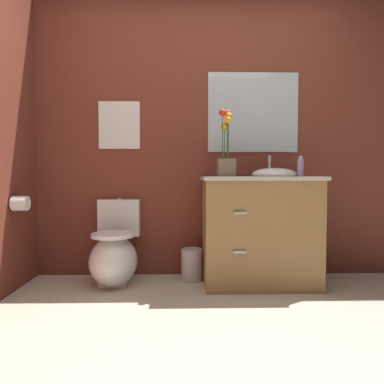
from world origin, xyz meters
TOP-DOWN VIEW (x-y plane):
  - ground_plane at (0.00, 0.00)m, footprint 9.77×9.77m
  - wall_back at (0.20, 1.49)m, footprint 4.56×0.05m
  - toilet at (-0.73, 1.19)m, footprint 0.38×0.59m
  - vanity_cabinet at (0.46, 1.16)m, footprint 0.94×0.56m
  - flower_vase at (0.18, 1.14)m, footprint 0.14×0.14m
  - soap_bottle at (0.79, 1.17)m, footprint 0.05×0.05m
  - trash_bin at (-0.09, 1.27)m, footprint 0.18×0.18m
  - wall_poster at (-0.73, 1.46)m, footprint 0.36×0.01m
  - wall_mirror at (0.45, 1.46)m, footprint 0.80×0.01m
  - toilet_paper_roll at (-1.39, 0.99)m, footprint 0.11×0.11m

SIDE VIEW (x-z plane):
  - ground_plane at x=0.00m, z-range 0.00..0.00m
  - trash_bin at x=-0.09m, z-range 0.00..0.27m
  - toilet at x=-0.73m, z-range -0.10..0.59m
  - vanity_cabinet at x=0.46m, z-range -0.08..0.98m
  - toilet_paper_roll at x=-1.39m, z-range 0.62..0.74m
  - soap_bottle at x=0.79m, z-range 0.87..1.04m
  - flower_vase at x=0.18m, z-range 0.79..1.32m
  - wall_back at x=0.20m, z-range 0.00..2.50m
  - wall_poster at x=-0.73m, z-range 1.13..1.54m
  - wall_mirror at x=0.45m, z-range 1.10..1.80m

